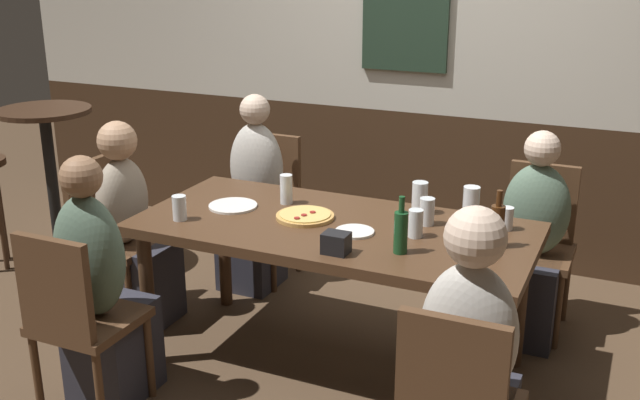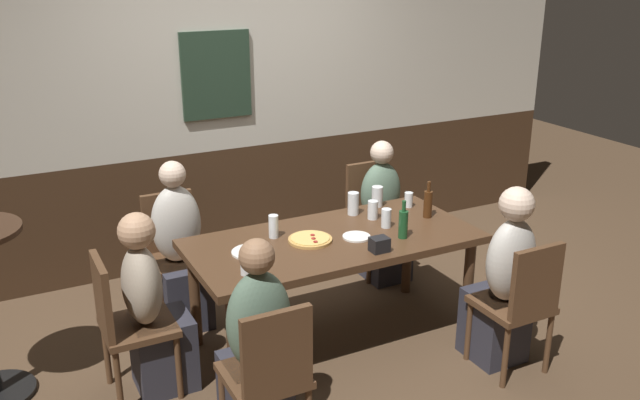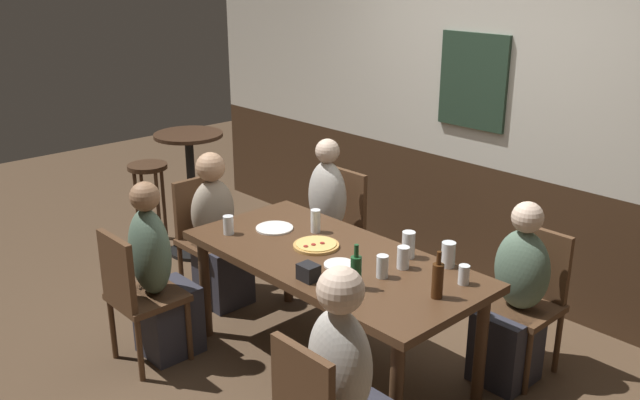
{
  "view_description": "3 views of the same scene",
  "coord_description": "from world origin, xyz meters",
  "px_view_note": "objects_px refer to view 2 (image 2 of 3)",
  "views": [
    {
      "loc": [
        1.29,
        -3.02,
        1.96
      ],
      "look_at": [
        -0.07,
        -0.0,
        0.85
      ],
      "focal_mm": 42.01,
      "sensor_mm": 36.0,
      "label": 1
    },
    {
      "loc": [
        -1.92,
        -3.54,
        2.43
      ],
      "look_at": [
        -0.08,
        0.03,
        1.0
      ],
      "focal_mm": 38.32,
      "sensor_mm": 36.0,
      "label": 2
    },
    {
      "loc": [
        2.66,
        -2.57,
        2.38
      ],
      "look_at": [
        -0.12,
        0.01,
        1.05
      ],
      "focal_mm": 38.47,
      "sensor_mm": 36.0,
      "label": 3
    }
  ],
  "objects_px": {
    "chair_left_far": "(174,248)",
    "pint_glass_amber": "(353,205)",
    "beer_glass_half": "(274,228)",
    "highball_clear": "(246,265)",
    "person_head_west": "(153,316)",
    "person_left_far": "(180,258)",
    "plate_white_large": "(251,252)",
    "chair_left_near": "(269,372)",
    "tumbler_short": "(377,197)",
    "chair_right_far": "(372,211)",
    "beer_glass_tall": "(409,201)",
    "plate_white_small": "(356,237)",
    "person_left_near": "(257,357)",
    "chair_right_near": "(521,300)",
    "beer_bottle_brown": "(428,203)",
    "chair_head_west": "(124,319)",
    "dining_table": "(333,249)",
    "pizza": "(310,239)",
    "beer_bottle_green": "(403,223)",
    "person_right_near": "(503,288)",
    "condiment_caddy": "(379,245)",
    "pint_glass_stout": "(373,211)",
    "tumbler_water": "(386,219)",
    "person_right_far": "(383,222)"
  },
  "relations": [
    {
      "from": "chair_left_far",
      "to": "pint_glass_amber",
      "type": "distance_m",
      "value": 1.3
    },
    {
      "from": "chair_left_far",
      "to": "beer_glass_half",
      "type": "xyz_separation_m",
      "value": [
        0.48,
        -0.67,
        0.31
      ]
    },
    {
      "from": "highball_clear",
      "to": "person_head_west",
      "type": "bearing_deg",
      "value": 153.46
    },
    {
      "from": "person_left_far",
      "to": "plate_white_large",
      "type": "bearing_deg",
      "value": -68.72
    },
    {
      "from": "highball_clear",
      "to": "chair_left_near",
      "type": "bearing_deg",
      "value": -101.81
    },
    {
      "from": "chair_left_near",
      "to": "highball_clear",
      "type": "xyz_separation_m",
      "value": [
        0.13,
        0.61,
        0.3
      ]
    },
    {
      "from": "tumbler_short",
      "to": "chair_right_far",
      "type": "bearing_deg",
      "value": 61.5
    },
    {
      "from": "beer_glass_tall",
      "to": "plate_white_small",
      "type": "distance_m",
      "value": 0.7
    },
    {
      "from": "person_left_near",
      "to": "chair_right_near",
      "type": "bearing_deg",
      "value": -5.66
    },
    {
      "from": "tumbler_short",
      "to": "beer_bottle_brown",
      "type": "distance_m",
      "value": 0.4
    },
    {
      "from": "chair_head_west",
      "to": "beer_bottle_brown",
      "type": "distance_m",
      "value": 2.12
    },
    {
      "from": "beer_bottle_brown",
      "to": "dining_table",
      "type": "bearing_deg",
      "value": -177.91
    },
    {
      "from": "person_left_far",
      "to": "pizza",
      "type": "xyz_separation_m",
      "value": [
        0.66,
        -0.67,
        0.26
      ]
    },
    {
      "from": "pizza",
      "to": "plate_white_large",
      "type": "xyz_separation_m",
      "value": [
        -0.4,
        0.0,
        -0.01
      ]
    },
    {
      "from": "beer_bottle_green",
      "to": "beer_bottle_brown",
      "type": "bearing_deg",
      "value": 32.89
    },
    {
      "from": "person_right_near",
      "to": "tumbler_short",
      "type": "height_order",
      "value": "person_right_near"
    },
    {
      "from": "highball_clear",
      "to": "plate_white_small",
      "type": "xyz_separation_m",
      "value": [
        0.82,
        0.18,
        -0.05
      ]
    },
    {
      "from": "chair_right_near",
      "to": "pint_glass_amber",
      "type": "relative_size",
      "value": 5.54
    },
    {
      "from": "chair_head_west",
      "to": "condiment_caddy",
      "type": "height_order",
      "value": "chair_head_west"
    },
    {
      "from": "chair_left_far",
      "to": "chair_head_west",
      "type": "distance_m",
      "value": 1.0
    },
    {
      "from": "pint_glass_stout",
      "to": "highball_clear",
      "type": "distance_m",
      "value": 1.17
    },
    {
      "from": "highball_clear",
      "to": "beer_bottle_brown",
      "type": "distance_m",
      "value": 1.47
    },
    {
      "from": "person_left_far",
      "to": "tumbler_short",
      "type": "height_order",
      "value": "person_left_far"
    },
    {
      "from": "condiment_caddy",
      "to": "tumbler_water",
      "type": "bearing_deg",
      "value": 51.63
    },
    {
      "from": "chair_head_west",
      "to": "chair_right_near",
      "type": "distance_m",
      "value": 2.32
    },
    {
      "from": "tumbler_water",
      "to": "beer_bottle_brown",
      "type": "distance_m",
      "value": 0.36
    },
    {
      "from": "pint_glass_stout",
      "to": "plate_white_small",
      "type": "height_order",
      "value": "pint_glass_stout"
    },
    {
      "from": "person_head_west",
      "to": "person_left_far",
      "type": "bearing_deg",
      "value": 62.24
    },
    {
      "from": "chair_left_near",
      "to": "chair_right_far",
      "type": "height_order",
      "value": "same"
    },
    {
      "from": "chair_left_near",
      "to": "plate_white_small",
      "type": "relative_size",
      "value": 4.91
    },
    {
      "from": "beer_bottle_green",
      "to": "condiment_caddy",
      "type": "bearing_deg",
      "value": -155.2
    },
    {
      "from": "chair_left_far",
      "to": "tumbler_short",
      "type": "bearing_deg",
      "value": -19.23
    },
    {
      "from": "chair_left_near",
      "to": "plate_white_large",
      "type": "height_order",
      "value": "chair_left_near"
    },
    {
      "from": "person_right_far",
      "to": "beer_glass_tall",
      "type": "distance_m",
      "value": 0.54
    },
    {
      "from": "pizza",
      "to": "highball_clear",
      "type": "relative_size",
      "value": 2.33
    },
    {
      "from": "person_right_far",
      "to": "tumbler_water",
      "type": "xyz_separation_m",
      "value": [
        -0.42,
        -0.69,
        0.33
      ]
    },
    {
      "from": "plate_white_small",
      "to": "person_left_far",
      "type": "bearing_deg",
      "value": 141.36
    },
    {
      "from": "pizza",
      "to": "plate_white_large",
      "type": "height_order",
      "value": "pizza"
    },
    {
      "from": "person_right_near",
      "to": "condiment_caddy",
      "type": "height_order",
      "value": "person_right_near"
    },
    {
      "from": "person_right_far",
      "to": "beer_glass_tall",
      "type": "bearing_deg",
      "value": -98.9
    },
    {
      "from": "beer_glass_tall",
      "to": "tumbler_short",
      "type": "bearing_deg",
      "value": 148.73
    },
    {
      "from": "person_left_near",
      "to": "beer_glass_half",
      "type": "xyz_separation_m",
      "value": [
        0.48,
        0.87,
        0.32
      ]
    },
    {
      "from": "pizza",
      "to": "pint_glass_amber",
      "type": "height_order",
      "value": "pint_glass_amber"
    },
    {
      "from": "chair_left_near",
      "to": "tumbler_water",
      "type": "bearing_deg",
      "value": 35.07
    },
    {
      "from": "person_right_far",
      "to": "plate_white_small",
      "type": "relative_size",
      "value": 6.18
    },
    {
      "from": "person_left_near",
      "to": "beer_bottle_brown",
      "type": "height_order",
      "value": "person_left_near"
    },
    {
      "from": "beer_glass_half",
      "to": "pint_glass_stout",
      "type": "bearing_deg",
      "value": -0.52
    },
    {
      "from": "pizza",
      "to": "condiment_caddy",
      "type": "height_order",
      "value": "condiment_caddy"
    },
    {
      "from": "person_right_near",
      "to": "tumbler_water",
      "type": "xyz_separation_m",
      "value": [
        -0.42,
        0.69,
        0.29
      ]
    },
    {
      "from": "chair_head_west",
      "to": "beer_bottle_brown",
      "type": "xyz_separation_m",
      "value": [
        2.09,
        0.03,
        0.35
      ]
    }
  ]
}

